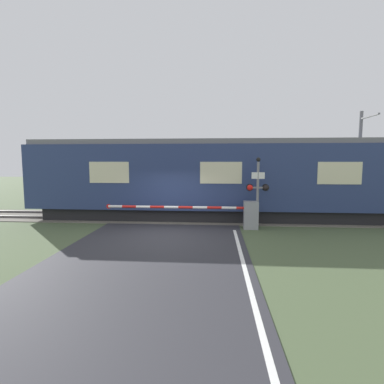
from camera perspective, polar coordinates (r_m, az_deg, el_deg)
The scene contains 6 objects.
ground_plane at distance 11.78m, azimuth -5.17°, elevation -8.20°, with size 80.00×80.00×0.00m, color #475638.
track_bed at distance 15.17m, azimuth -2.92°, elevation -4.88°, with size 36.00×3.20×0.13m.
train at distance 14.80m, azimuth 5.43°, elevation 2.48°, with size 18.60×2.73×3.87m.
crossing_barrier at distance 12.84m, azimuth 8.48°, elevation -4.07°, with size 6.56×0.44×1.18m.
signal_post at distance 12.86m, azimuth 12.41°, elevation 0.67°, with size 0.96×0.26×3.02m.
catenary_pole at distance 18.71m, azimuth 29.23°, elevation 5.31°, with size 0.20×1.90×5.53m.
Camera 1 is at (1.95, -11.25, 2.88)m, focal length 28.00 mm.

